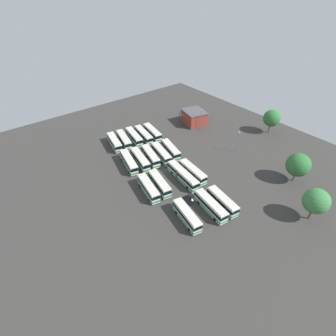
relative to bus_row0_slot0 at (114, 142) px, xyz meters
name	(u,v)px	position (x,y,z in m)	size (l,w,h in m)	color
ground_plane	(161,172)	(22.44, 3.82, -1.83)	(120.81, 120.81, 0.00)	#383533
bus_row0_slot0	(114,142)	(0.00, 0.00, 0.00)	(11.08, 4.80, 3.45)	silver
bus_row0_slot1	(124,140)	(0.53, 3.58, 0.00)	(11.37, 5.02, 3.45)	silver
bus_row0_slot2	(134,137)	(1.04, 7.71, 0.00)	(11.52, 4.55, 3.45)	silver
bus_row0_slot3	(144,135)	(2.10, 11.26, 0.00)	(11.64, 4.37, 3.45)	silver
bus_row0_slot4	(152,132)	(2.56, 15.02, 0.00)	(11.30, 4.30, 3.45)	silver
bus_row1_slot0	(129,162)	(13.78, -2.45, 0.00)	(11.83, 5.18, 3.45)	silver
bus_row1_slot1	(140,159)	(14.77, 1.24, 0.00)	(11.72, 4.85, 3.45)	silver
bus_row1_slot2	(150,156)	(15.33, 5.03, 0.00)	(11.21, 5.06, 3.45)	silver
bus_row1_slot3	(161,153)	(16.33, 8.76, 0.00)	(11.38, 4.76, 3.45)	silver
bus_row1_slot4	(171,150)	(16.54, 12.76, 0.00)	(10.94, 4.95, 3.45)	silver
bus_row2_slot0	(148,188)	(28.31, -4.95, 0.00)	(11.06, 4.68, 3.45)	silver
bus_row2_slot1	(159,183)	(28.64, -1.25, 0.00)	(11.02, 4.66, 3.45)	silver
bus_row2_slot3	(183,175)	(29.94, 6.54, 0.00)	(13.76, 4.13, 3.45)	silver
bus_row2_slot4	(193,172)	(30.58, 10.05, 0.00)	(11.41, 3.74, 3.45)	silver
bus_row3_slot1	(187,216)	(43.02, -3.47, 0.00)	(10.78, 4.49, 3.45)	silver
bus_row3_slot3	(211,206)	(44.32, 3.74, 0.00)	(11.59, 4.15, 3.45)	silver
bus_row3_slot4	(222,201)	(45.15, 7.41, 0.00)	(10.75, 4.13, 3.45)	silver
depot_building	(194,117)	(4.54, 35.05, 1.03)	(10.85, 9.93, 5.68)	maroon
maintenance_shelter	(189,114)	(1.92, 34.35, 1.64)	(8.41, 6.48, 3.69)	slate
lamp_post_by_building	(201,119)	(9.87, 33.60, 2.92)	(0.56, 0.28, 8.66)	slate
lamp_post_far_corner	(238,141)	(29.78, 31.92, 2.47)	(0.56, 0.28, 7.77)	slate
tree_east_edge	(298,165)	(51.17, 32.66, 4.05)	(6.99, 6.99, 9.38)	brown
tree_west_edge	(272,118)	(28.68, 52.96, 4.35)	(6.44, 6.44, 9.41)	brown
tree_south_edge	(316,201)	(62.09, 21.58, 4.29)	(6.44, 6.44, 9.35)	brown
puddle_near_shelter	(186,201)	(37.73, 1.15, -1.82)	(4.21, 4.21, 0.01)	black
puddle_between_rows	(134,154)	(8.29, 2.79, -1.82)	(4.03, 4.03, 0.01)	black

